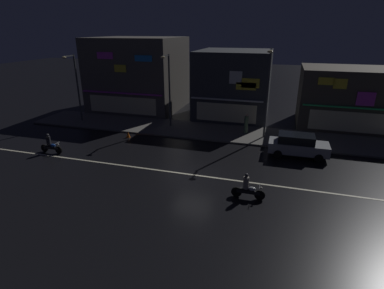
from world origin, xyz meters
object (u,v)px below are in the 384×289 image
at_px(streetlamp_east, 268,87).
at_px(pedestrian_on_sidewalk, 246,124).
at_px(motorcycle_lead, 247,188).
at_px(motorcycle_following, 50,145).
at_px(traffic_cone, 128,134).
at_px(streetlamp_west, 76,83).
at_px(parked_car_near_kerb, 298,145).
at_px(streetlamp_mid, 168,85).

xyz_separation_m(streetlamp_east, pedestrian_on_sidewalk, (-1.64, 0.81, -3.52)).
distance_m(motorcycle_lead, motorcycle_following, 15.54).
bearing_deg(motorcycle_lead, traffic_cone, -28.48).
xyz_separation_m(streetlamp_east, motorcycle_lead, (-0.16, -10.30, -3.85)).
distance_m(streetlamp_west, parked_car_near_kerb, 21.44).
bearing_deg(streetlamp_east, pedestrian_on_sidewalk, 153.65).
height_order(motorcycle_lead, motorcycle_following, same).
relative_size(parked_car_near_kerb, motorcycle_following, 2.26).
height_order(streetlamp_mid, pedestrian_on_sidewalk, streetlamp_mid).
xyz_separation_m(parked_car_near_kerb, motorcycle_lead, (-2.83, -7.24, -0.24)).
distance_m(streetlamp_west, motorcycle_lead, 21.10).
bearing_deg(streetlamp_west, streetlamp_mid, 5.57).
bearing_deg(parked_car_near_kerb, traffic_cone, -0.42).
bearing_deg(streetlamp_west, streetlamp_east, 0.41).
bearing_deg(parked_car_near_kerb, streetlamp_east, -48.82).
distance_m(streetlamp_mid, parked_car_near_kerb, 12.68).
relative_size(streetlamp_west, streetlamp_mid, 0.98).
bearing_deg(motorcycle_following, traffic_cone, 53.56).
bearing_deg(pedestrian_on_sidewalk, streetlamp_east, -123.51).
relative_size(streetlamp_mid, motorcycle_following, 3.53).
bearing_deg(traffic_cone, parked_car_near_kerb, -0.42).
height_order(pedestrian_on_sidewalk, motorcycle_following, pedestrian_on_sidewalk).
relative_size(streetlamp_east, parked_car_near_kerb, 1.72).
bearing_deg(parked_car_near_kerb, pedestrian_on_sidewalk, -41.89).
bearing_deg(pedestrian_on_sidewalk, streetlamp_mid, 83.08).
height_order(streetlamp_mid, streetlamp_east, streetlamp_east).
distance_m(streetlamp_mid, streetlamp_east, 9.00).
relative_size(motorcycle_following, traffic_cone, 3.45).
height_order(parked_car_near_kerb, motorcycle_lead, parked_car_near_kerb).
height_order(motorcycle_following, traffic_cone, motorcycle_following).
bearing_deg(streetlamp_mid, traffic_cone, -123.67).
distance_m(pedestrian_on_sidewalk, traffic_cone, 10.53).
xyz_separation_m(streetlamp_east, parked_car_near_kerb, (2.67, -3.06, -3.62)).
height_order(streetlamp_west, pedestrian_on_sidewalk, streetlamp_west).
distance_m(parked_car_near_kerb, motorcycle_lead, 7.78).
distance_m(streetlamp_west, streetlamp_mid, 9.41).
distance_m(streetlamp_west, pedestrian_on_sidewalk, 16.99).
relative_size(pedestrian_on_sidewalk, motorcycle_following, 0.94).
bearing_deg(streetlamp_east, traffic_cone, -165.53).
xyz_separation_m(streetlamp_mid, pedestrian_on_sidewalk, (7.32, 0.03, -3.16)).
height_order(streetlamp_west, parked_car_near_kerb, streetlamp_west).
bearing_deg(motorcycle_lead, parked_car_near_kerb, -106.76).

